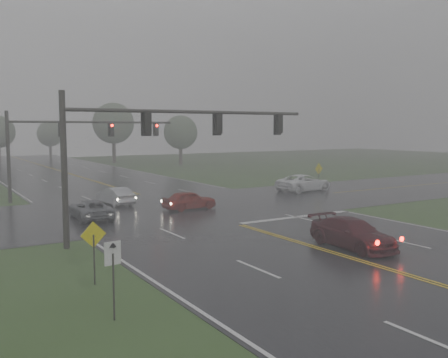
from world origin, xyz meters
TOP-DOWN VIEW (x-y plane):
  - main_road at (0.00, 20.00)m, footprint 18.00×160.00m
  - cross_street at (0.00, 22.00)m, footprint 120.00×14.00m
  - stop_bar at (4.50, 14.40)m, footprint 8.50×0.50m
  - sedan_maroon at (1.45, 6.58)m, footprint 2.11×4.84m
  - sedan_red at (0.08, 20.76)m, footprint 3.88×1.66m
  - sedan_silver at (-3.62, 25.65)m, footprint 1.82×4.09m
  - car_grey at (-6.98, 20.61)m, footprint 2.24×4.49m
  - pickup_white at (13.67, 24.40)m, footprint 5.68×3.09m
  - signal_gantry_near at (-5.78, 13.67)m, footprint 14.21×0.33m
  - signal_gantry_far at (-5.89, 30.73)m, footprint 13.71×0.36m
  - sign_diamond_west at (-10.73, 7.53)m, footprint 0.97×0.12m
  - sign_arrow_white at (-11.26, 3.86)m, footprint 0.53×0.12m
  - sign_diamond_east at (15.03, 23.96)m, footprint 1.05×0.23m
  - tree_ne_a at (11.41, 69.30)m, footprint 6.73×6.73m
  - tree_e_near at (18.76, 59.53)m, footprint 5.24×5.24m
  - tree_n_far at (5.31, 87.66)m, footprint 4.78×4.78m

SIDE VIEW (x-z plane):
  - main_road at x=0.00m, z-range -0.01..0.01m
  - cross_street at x=0.00m, z-range -0.01..0.01m
  - stop_bar at x=4.50m, z-range 0.00..0.00m
  - sedan_maroon at x=1.45m, z-range -0.69..0.69m
  - sedan_red at x=0.08m, z-range -0.65..0.65m
  - sedan_silver at x=-3.62m, z-range -0.65..0.65m
  - car_grey at x=-6.98m, z-range -0.61..0.61m
  - pickup_white at x=13.67m, z-range -0.76..0.76m
  - sign_diamond_west at x=-10.73m, z-range 0.41..2.75m
  - sign_arrow_white at x=-11.26m, z-range 0.47..2.86m
  - sign_diamond_east at x=15.03m, z-range 0.44..2.99m
  - tree_n_far at x=5.31m, z-range 1.10..8.12m
  - signal_gantry_far at x=-5.89m, z-range 1.46..8.49m
  - tree_e_near at x=18.76m, z-range 1.21..8.91m
  - signal_gantry_near at x=-5.78m, z-range 1.53..8.99m
  - tree_ne_a at x=11.41m, z-range 1.56..11.44m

